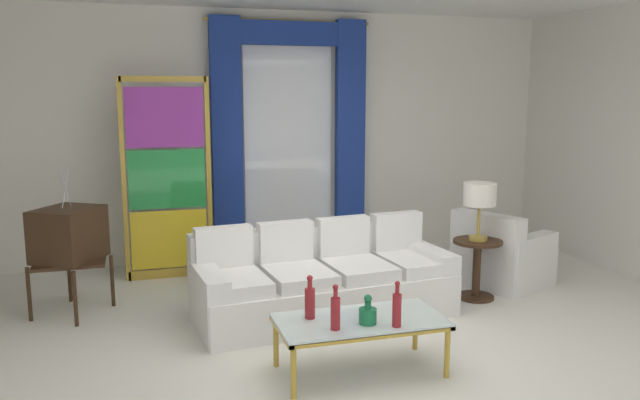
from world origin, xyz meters
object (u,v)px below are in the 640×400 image
bottle_amber_squat (310,301)px  bottle_blue_decanter (335,311)px  couch_white_long (321,282)px  coffee_table (360,324)px  bottle_crystal_tall (397,308)px  peacock_figurine (216,266)px  table_lamp_brass (480,197)px  armchair_white (500,258)px  vintage_tv (68,237)px  stained_glass_divider (167,183)px  bottle_ruby_flask (368,314)px  round_side_table (477,264)px

bottle_amber_squat → bottle_blue_decanter: bearing=-67.6°
couch_white_long → bottle_blue_decanter: 1.49m
coffee_table → bottle_crystal_tall: size_ratio=3.67×
peacock_figurine → table_lamp_brass: bearing=-25.0°
armchair_white → vintage_tv: bearing=175.4°
stained_glass_divider → bottle_ruby_flask: bearing=-68.1°
bottle_blue_decanter → bottle_ruby_flask: size_ratio=1.51×
round_side_table → bottle_amber_squat: bearing=-150.6°
vintage_tv → table_lamp_brass: 3.89m
bottle_amber_squat → bottle_ruby_flask: size_ratio=1.51×
bottle_amber_squat → round_side_table: size_ratio=0.55×
bottle_amber_squat → peacock_figurine: size_ratio=0.54×
couch_white_long → stained_glass_divider: size_ratio=1.10×
armchair_white → coffee_table: bearing=-143.6°
coffee_table → table_lamp_brass: bearing=36.7°
armchair_white → peacock_figurine: armchair_white is taller
couch_white_long → round_side_table: size_ratio=4.05×
couch_white_long → peacock_figurine: couch_white_long is taller
bottle_blue_decanter → coffee_table: bearing=32.3°
stained_glass_divider → round_side_table: stained_glass_divider is taller
couch_white_long → stained_glass_divider: (-1.27, 1.60, 0.75)m
bottle_blue_decanter → peacock_figurine: (-0.51, 2.55, -0.32)m
armchair_white → bottle_ruby_flask: bearing=-141.6°
bottle_amber_squat → vintage_tv: bearing=134.2°
table_lamp_brass → bottle_blue_decanter: bearing=-143.8°
coffee_table → peacock_figurine: size_ratio=2.03×
couch_white_long → bottle_crystal_tall: 1.52m
armchair_white → round_side_table: size_ratio=1.80×
coffee_table → peacock_figurine: peacock_figurine is taller
bottle_blue_decanter → table_lamp_brass: 2.44m
bottle_blue_decanter → table_lamp_brass: bearing=36.2°
bottle_crystal_tall → table_lamp_brass: bearing=44.6°
couch_white_long → bottle_amber_squat: (-0.44, -1.17, 0.23)m
armchair_white → round_side_table: bearing=-144.7°
couch_white_long → bottle_blue_decanter: bearing=-102.9°
bottle_blue_decanter → stained_glass_divider: (-0.94, 3.03, 0.52)m
armchair_white → table_lamp_brass: (-0.48, -0.34, 0.74)m
bottle_amber_squat → table_lamp_brass: table_lamp_brass is taller
armchair_white → table_lamp_brass: size_ratio=1.88×
coffee_table → bottle_amber_squat: (-0.35, 0.11, 0.17)m
armchair_white → table_lamp_brass: 0.94m
bottle_crystal_tall → bottle_ruby_flask: size_ratio=1.54×
peacock_figurine → armchair_white: bearing=-15.3°
peacock_figurine → table_lamp_brass: (2.44, -1.14, 0.81)m
bottle_ruby_flask → round_side_table: (1.68, 1.37, -0.13)m
bottle_ruby_flask → bottle_crystal_tall: bearing=-32.9°
bottle_ruby_flask → bottle_amber_squat: bearing=148.8°
couch_white_long → coffee_table: bearing=-94.0°
round_side_table → bottle_ruby_flask: bearing=-140.7°
couch_white_long → table_lamp_brass: table_lamp_brass is taller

